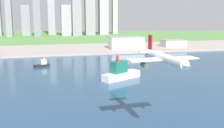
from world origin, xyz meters
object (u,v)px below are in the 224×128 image
at_px(warehouse_main, 126,42).
at_px(warehouse_annex, 173,43).
at_px(tugboat_small, 42,64).
at_px(ferry_boat, 120,73).
at_px(airplane_landing, 165,59).

bearing_deg(warehouse_main, warehouse_annex, 4.19).
xyz_separation_m(tugboat_small, warehouse_annex, (231.96, 134.02, 5.15)).
bearing_deg(warehouse_main, ferry_boat, -108.18).
height_order(ferry_boat, tugboat_small, ferry_boat).
bearing_deg(warehouse_annex, ferry_boat, -126.47).
bearing_deg(warehouse_annex, airplane_landing, -116.80).
height_order(airplane_landing, ferry_boat, airplane_landing).
xyz_separation_m(tugboat_small, warehouse_main, (140.64, 127.33, 9.18)).
relative_size(airplane_landing, warehouse_main, 0.72).
distance_m(airplane_landing, ferry_boat, 133.40).
relative_size(tugboat_small, warehouse_main, 0.32).
height_order(tugboat_small, warehouse_main, warehouse_main).
bearing_deg(airplane_landing, tugboat_small, 105.26).
bearing_deg(airplane_landing, ferry_boat, 83.77).
height_order(tugboat_small, warehouse_annex, warehouse_annex).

